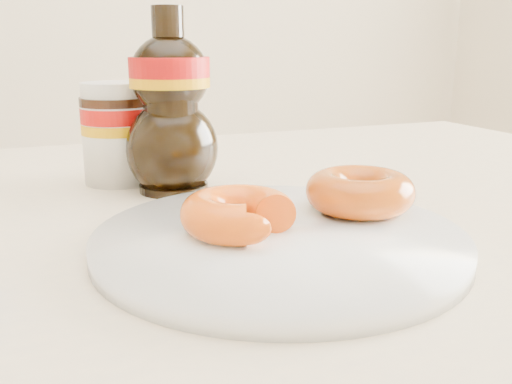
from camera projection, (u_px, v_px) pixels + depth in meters
name	position (u px, v px, depth m)	size (l,w,h in m)	color
dining_table	(166.00, 300.00, 0.56)	(1.40, 0.90, 0.75)	beige
plate	(279.00, 239.00, 0.46)	(0.30, 0.30, 0.01)	white
donut_bitten	(238.00, 213.00, 0.45)	(0.09, 0.09, 0.03)	#F54B0D
donut_whole	(360.00, 191.00, 0.51)	(0.10, 0.10, 0.03)	#A9490A
nutella_jar	(118.00, 129.00, 0.66)	(0.08, 0.08, 0.12)	white
syrup_bottle	(171.00, 102.00, 0.61)	(0.10, 0.09, 0.20)	black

